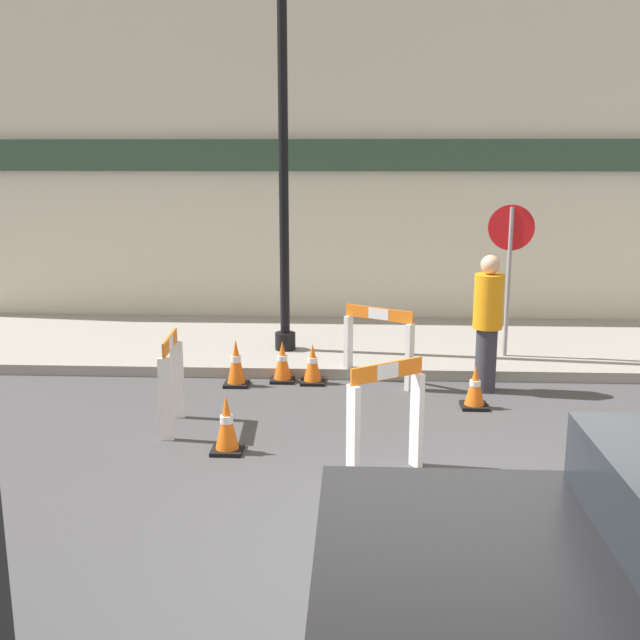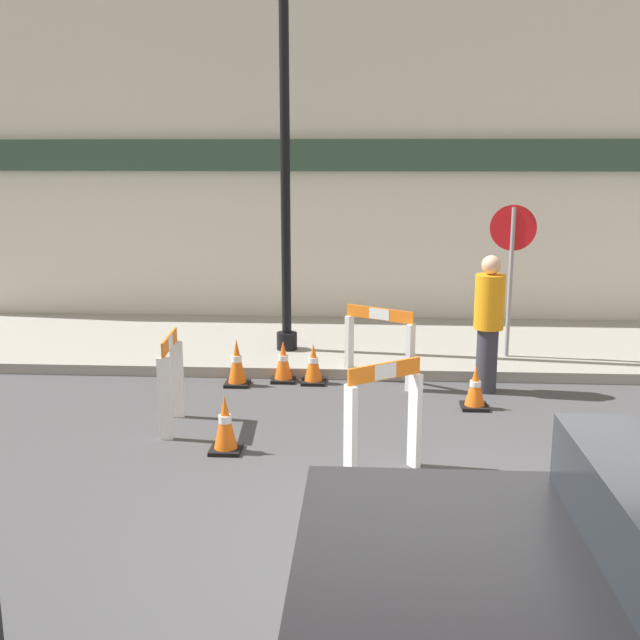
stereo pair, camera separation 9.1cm
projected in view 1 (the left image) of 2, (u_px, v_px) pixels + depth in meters
The scene contains 14 objects.
ground_plane at pixel (457, 575), 5.11m from camera, with size 60.00×60.00×0.00m, color #424244.
sidewalk_slab at pixel (403, 345), 11.00m from camera, with size 18.00×3.11×0.14m.
storefront_facade at pixel (401, 158), 12.01m from camera, with size 18.00×0.22×5.50m.
streetlamp_post at pixel (282, 63), 9.66m from camera, with size 0.44×0.44×6.03m.
stop_sign at pixel (510, 255), 9.88m from camera, with size 0.59×0.16×2.03m.
barricade_0 at pixel (378, 342), 9.26m from camera, with size 0.87×0.59×0.97m.
barricade_1 at pixel (172, 380), 7.75m from camera, with size 0.18×0.72×1.00m.
barricade_2 at pixel (386, 416), 6.60m from camera, with size 0.70×0.54×1.04m.
traffic_cone_0 at pixel (282, 362), 9.43m from camera, with size 0.30×0.30×0.53m.
traffic_cone_1 at pixel (227, 425), 7.17m from camera, with size 0.30×0.30×0.57m.
traffic_cone_2 at pixel (236, 363), 9.25m from camera, with size 0.30×0.30×0.59m.
traffic_cone_3 at pixel (475, 388), 8.45m from camera, with size 0.30×0.30×0.50m.
traffic_cone_4 at pixel (313, 364), 9.35m from camera, with size 0.30×0.30×0.51m.
person_worker at pixel (488, 319), 8.92m from camera, with size 0.48×0.48×1.66m.
Camera 1 is at (-0.71, -4.65, 2.81)m, focal length 42.00 mm.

